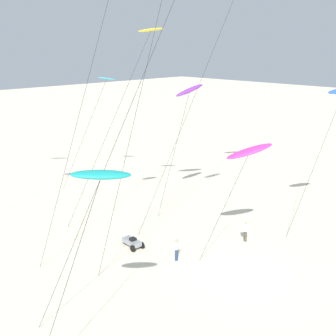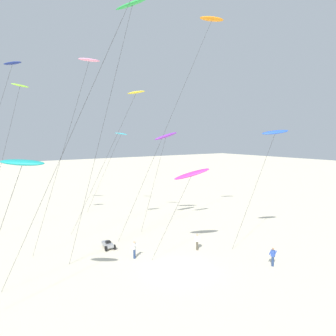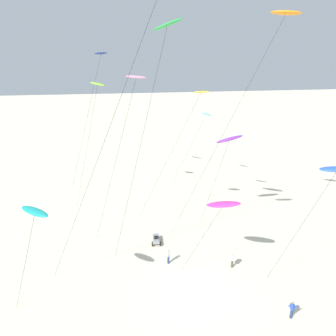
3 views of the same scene
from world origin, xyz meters
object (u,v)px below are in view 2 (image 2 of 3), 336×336
(kite_navy, at_px, (12,66))
(beach_buggy, at_px, (108,244))
(kite_green, at_px, (132,6))
(kite_flyer_middle, at_px, (134,249))
(kite_flyer_nearest, at_px, (273,256))
(kite_magenta, at_px, (192,174))
(kite_purple, at_px, (166,136))
(kite_teal, at_px, (22,163))
(kite_lime, at_px, (19,89))
(kite_blue, at_px, (275,133))
(kite_orange, at_px, (211,21))
(kite_flyer_furthest, at_px, (197,241))
(kite_yellow, at_px, (135,96))
(kite_pink, at_px, (88,63))
(kite_cyan, at_px, (120,136))

(kite_navy, relative_size, beach_buggy, 9.83)
(kite_green, relative_size, kite_flyer_middle, 13.98)
(kite_flyer_nearest, height_order, kite_flyer_middle, same)
(kite_magenta, relative_size, kite_flyer_nearest, 5.20)
(kite_purple, distance_m, kite_teal, 21.89)
(kite_lime, xyz_separation_m, kite_blue, (20.04, -18.19, -4.76))
(kite_magenta, xyz_separation_m, kite_flyer_middle, (-4.56, 2.77, -7.02))
(kite_orange, xyz_separation_m, beach_buggy, (-11.06, 2.85, -23.17))
(kite_blue, distance_m, kite_flyer_middle, 17.86)
(kite_lime, bearing_deg, kite_green, -63.29)
(kite_purple, height_order, kite_flyer_furthest, kite_purple)
(kite_orange, bearing_deg, beach_buggy, 165.53)
(kite_orange, distance_m, kite_flyer_furthest, 23.19)
(kite_teal, relative_size, kite_flyer_nearest, 6.13)
(kite_yellow, bearing_deg, kite_magenta, -89.72)
(kite_yellow, height_order, beach_buggy, kite_yellow)
(kite_flyer_furthest, bearing_deg, kite_flyer_middle, 166.19)
(kite_yellow, relative_size, beach_buggy, 8.02)
(kite_pink, relative_size, kite_flyer_middle, 11.17)
(kite_pink, xyz_separation_m, kite_teal, (-8.04, -9.46, -8.27))
(kite_pink, xyz_separation_m, kite_yellow, (7.14, 4.02, -2.17))
(kite_pink, xyz_separation_m, beach_buggy, (1.77, 0.27, -17.72))
(kite_purple, bearing_deg, kite_teal, -147.34)
(kite_teal, bearing_deg, kite_flyer_furthest, 13.88)
(kite_lime, xyz_separation_m, kite_flyer_furthest, (13.19, -14.47, -15.60))
(kite_purple, xyz_separation_m, kite_navy, (-14.25, 12.28, 8.47))
(kite_yellow, relative_size, kite_flyer_furthest, 9.99)
(kite_navy, distance_m, kite_flyer_furthest, 30.30)
(kite_teal, height_order, beach_buggy, kite_teal)
(kite_flyer_furthest, bearing_deg, kite_pink, 149.58)
(kite_green, distance_m, kite_purple, 15.12)
(kite_orange, distance_m, kite_navy, 24.28)
(kite_green, relative_size, beach_buggy, 11.22)
(kite_lime, bearing_deg, kite_magenta, -53.93)
(kite_cyan, distance_m, kite_navy, 16.86)
(kite_green, height_order, kite_flyer_middle, kite_green)
(kite_cyan, bearing_deg, kite_flyer_furthest, -94.99)
(kite_cyan, distance_m, kite_purple, 12.50)
(kite_green, height_order, kite_yellow, kite_green)
(kite_magenta, height_order, kite_flyer_furthest, kite_magenta)
(kite_cyan, bearing_deg, kite_orange, -83.09)
(kite_cyan, xyz_separation_m, kite_green, (-8.28, -18.87, 11.13))
(kite_green, bearing_deg, kite_orange, 8.04)
(kite_green, xyz_separation_m, kite_yellow, (4.70, 8.07, -6.56))
(kite_orange, xyz_separation_m, kite_navy, (-16.72, 17.18, -3.79))
(beach_buggy, bearing_deg, kite_yellow, 34.87)
(kite_blue, xyz_separation_m, kite_flyer_furthest, (-6.84, 3.73, -10.84))
(kite_pink, relative_size, kite_purple, 1.55)
(kite_lime, xyz_separation_m, kite_navy, (0.33, 5.40, 3.32))
(kite_green, relative_size, kite_purple, 1.94)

